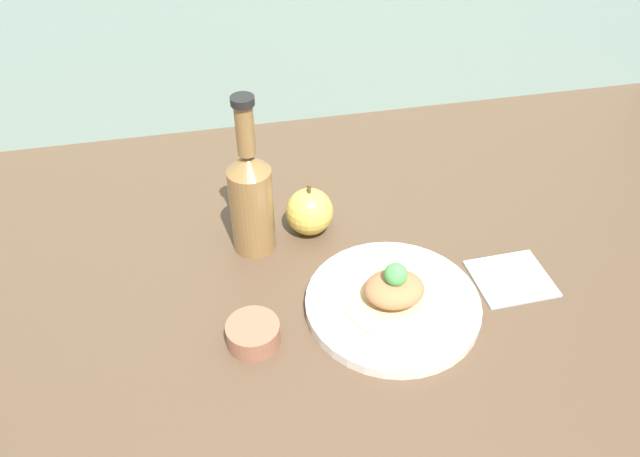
{
  "coord_description": "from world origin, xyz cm",
  "views": [
    {
      "loc": [
        -15.55,
        -68.09,
        71.23
      ],
      "look_at": [
        -0.58,
        2.78,
        9.91
      ],
      "focal_mm": 35.0,
      "sensor_mm": 36.0,
      "label": 1
    }
  ],
  "objects_px": {
    "plated_food": "(394,290)",
    "apple": "(311,211)",
    "dipping_bowl": "(253,334)",
    "plate": "(393,303)",
    "cider_bottle": "(251,196)"
  },
  "relations": [
    {
      "from": "plated_food",
      "to": "cider_bottle",
      "type": "xyz_separation_m",
      "value": [
        -0.19,
        0.19,
        0.07
      ]
    },
    {
      "from": "cider_bottle",
      "to": "apple",
      "type": "distance_m",
      "value": 0.12
    },
    {
      "from": "plated_food",
      "to": "apple",
      "type": "relative_size",
      "value": 1.58
    },
    {
      "from": "plate",
      "to": "cider_bottle",
      "type": "relative_size",
      "value": 0.94
    },
    {
      "from": "cider_bottle",
      "to": "apple",
      "type": "relative_size",
      "value": 2.88
    },
    {
      "from": "plated_food",
      "to": "dipping_bowl",
      "type": "xyz_separation_m",
      "value": [
        -0.22,
        -0.02,
        -0.02
      ]
    },
    {
      "from": "plate",
      "to": "plated_food",
      "type": "relative_size",
      "value": 1.72
    },
    {
      "from": "dipping_bowl",
      "to": "cider_bottle",
      "type": "bearing_deg",
      "value": 82.08
    },
    {
      "from": "dipping_bowl",
      "to": "plate",
      "type": "bearing_deg",
      "value": 5.65
    },
    {
      "from": "apple",
      "to": "dipping_bowl",
      "type": "bearing_deg",
      "value": -119.72
    },
    {
      "from": "dipping_bowl",
      "to": "plated_food",
      "type": "bearing_deg",
      "value": 5.65
    },
    {
      "from": "plate",
      "to": "plated_food",
      "type": "xyz_separation_m",
      "value": [
        0.0,
        0.0,
        0.03
      ]
    },
    {
      "from": "plate",
      "to": "plated_food",
      "type": "height_order",
      "value": "plated_food"
    },
    {
      "from": "plated_food",
      "to": "apple",
      "type": "distance_m",
      "value": 0.23
    },
    {
      "from": "plated_food",
      "to": "cider_bottle",
      "type": "bearing_deg",
      "value": 134.93
    }
  ]
}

